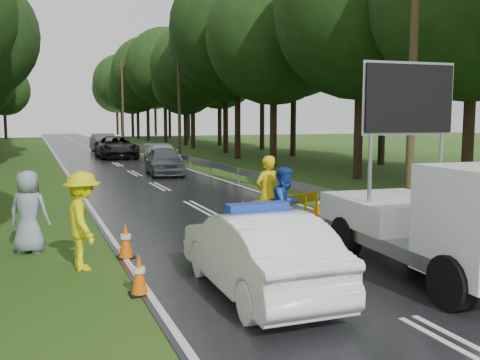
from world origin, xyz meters
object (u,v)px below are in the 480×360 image
barrier (287,206)px  queue_car_third (116,147)px  police_sedan (257,253)px  work_truck (446,221)px  queue_car_second (162,155)px  queue_car_fourth (104,143)px  civilian (286,205)px  officer (267,193)px  queue_car_first (165,161)px

barrier → queue_car_third: 28.80m
police_sedan → work_truck: work_truck is taller
queue_car_second → queue_car_fourth: (-1.80, 14.22, 0.15)m
police_sedan → civilian: (2.08, 3.13, 0.21)m
officer → queue_car_fourth: size_ratio=0.40×
work_truck → queue_car_first: bearing=95.8°
work_truck → barrier: work_truck is taller
police_sedan → queue_car_second: size_ratio=0.92×
police_sedan → queue_car_third: queue_car_third is taller
queue_car_third → queue_car_fourth: bearing=90.4°
civilian → queue_car_second: size_ratio=0.39×
civilian → queue_car_second: (2.16, 22.15, -0.24)m
queue_car_first → queue_car_fourth: 20.23m
civilian → queue_car_first: bearing=57.9°
queue_car_first → queue_car_second: 6.13m
queue_car_third → queue_car_fourth: size_ratio=1.18×
civilian → queue_car_second: bearing=55.6°
queue_car_second → queue_car_third: size_ratio=0.79×
queue_car_fourth → queue_car_first: bearing=-91.6°
queue_car_third → queue_car_first: bearing=-87.2°
queue_car_second → queue_car_third: queue_car_third is taller
work_truck → queue_car_first: work_truck is taller
queue_car_second → civilian: bearing=-92.0°
queue_car_first → civilian: bearing=-86.9°
officer → queue_car_third: bearing=-107.8°
queue_car_second → queue_car_third: (-1.80, 7.15, 0.15)m
queue_car_first → queue_car_second: size_ratio=0.94×
work_truck → queue_car_third: (-1.12, 32.92, -0.27)m
police_sedan → queue_car_third: size_ratio=0.72×
barrier → civilian: size_ratio=1.27×
work_truck → civilian: work_truck is taller
officer → queue_car_fourth: 34.88m
police_sedan → civilian: size_ratio=2.34×
queue_car_second → officer: bearing=-91.8°
queue_car_fourth → police_sedan: bearing=-96.7°
barrier → police_sedan: bearing=-147.8°
queue_car_first → work_truck: bearing=-82.0°
police_sedan → queue_car_second: (4.23, 25.29, -0.03)m
officer → police_sedan: bearing=46.5°
queue_car_second → queue_car_first: bearing=-98.1°
police_sedan → work_truck: 3.61m
barrier → queue_car_second: bearing=60.3°
work_truck → queue_car_first: 19.79m
work_truck → barrier: (-1.19, 4.12, -0.30)m
queue_car_first → queue_car_second: (1.25, 6.00, -0.07)m
work_truck → queue_car_fourth: (-1.12, 40.00, -0.27)m
civilian → queue_car_first: (0.91, 16.15, -0.17)m
work_truck → queue_car_third: 32.94m
queue_car_fourth → queue_car_third: bearing=-93.2°
barrier → queue_car_fourth: bearing=65.1°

